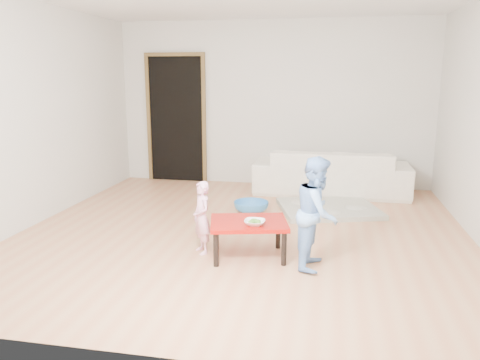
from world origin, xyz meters
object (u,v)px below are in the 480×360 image
(sofa, at_px, (331,171))
(child_pink, at_px, (202,218))
(red_table, at_px, (249,239))
(basin, at_px, (251,207))
(bowl, at_px, (255,223))
(child_blue, at_px, (317,213))

(sofa, distance_m, child_pink, 3.02)
(red_table, relative_size, basin, 1.62)
(bowl, height_order, basin, bowl)
(child_pink, xyz_separation_m, basin, (0.24, 1.49, -0.30))
(bowl, bearing_deg, child_blue, 0.36)
(red_table, relative_size, child_pink, 1.00)
(basin, bearing_deg, child_pink, -99.28)
(bowl, distance_m, child_blue, 0.59)
(child_blue, bearing_deg, sofa, 4.81)
(child_pink, relative_size, child_blue, 0.70)
(bowl, relative_size, basin, 0.43)
(sofa, distance_m, red_table, 2.89)
(child_pink, bearing_deg, basin, 134.32)
(bowl, height_order, child_blue, child_blue)
(basin, bearing_deg, bowl, -79.22)
(sofa, distance_m, child_blue, 2.89)
(child_pink, height_order, child_blue, child_blue)
(sofa, relative_size, child_blue, 2.19)
(sofa, height_order, basin, sofa)
(child_blue, distance_m, basin, 1.91)
(sofa, relative_size, basin, 5.03)
(sofa, relative_size, red_table, 3.10)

